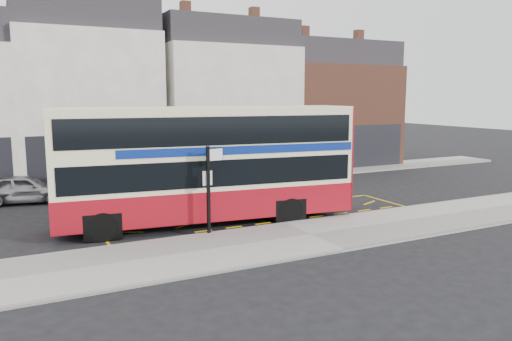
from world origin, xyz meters
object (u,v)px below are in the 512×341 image
bus_stop_post (210,182)px  street_tree_right (308,121)px  car_white (297,171)px  car_grey (237,175)px  double_decker_bus (208,163)px  car_silver (25,189)px

bus_stop_post → street_tree_right: 16.78m
street_tree_right → bus_stop_post: bearing=-135.3°
street_tree_right → car_white: bearing=-132.1°
car_grey → car_white: 4.31m
double_decker_bus → car_silver: bearing=137.6°
bus_stop_post → car_silver: bus_stop_post is taller
double_decker_bus → car_grey: 8.24m
car_white → street_tree_right: bearing=-36.4°
car_silver → car_grey: (11.13, -1.07, 0.01)m
bus_stop_post → street_tree_right: bearing=39.5°
car_grey → double_decker_bus: bearing=146.8°
car_grey → street_tree_right: bearing=-65.6°
bus_stop_post → car_silver: size_ratio=0.77×
double_decker_bus → car_silver: (-6.75, 7.81, -1.83)m
car_silver → bus_stop_post: bearing=-136.3°
car_grey → street_tree_right: 8.01m
street_tree_right → double_decker_bus: bearing=-138.6°
double_decker_bus → car_grey: bearing=63.8°
double_decker_bus → car_silver: size_ratio=2.90×
car_grey → car_white: size_ratio=0.97×
car_silver → car_white: size_ratio=0.92×
car_silver → car_grey: bearing=-83.9°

